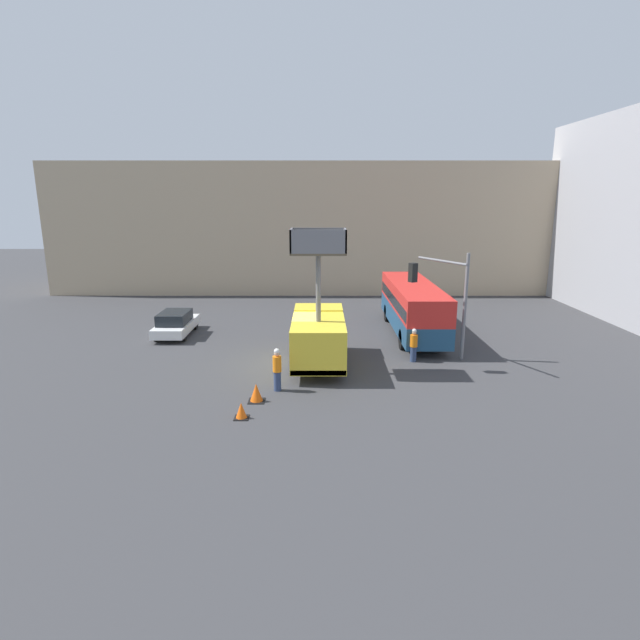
# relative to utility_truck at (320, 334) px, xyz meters

# --- Properties ---
(ground_plane) EXTENTS (120.00, 120.00, 0.00)m
(ground_plane) POSITION_rel_utility_truck_xyz_m (-1.34, 0.28, -1.63)
(ground_plane) COLOR #38383A
(building_backdrop_far) EXTENTS (44.00, 10.00, 11.21)m
(building_backdrop_far) POSITION_rel_utility_truck_xyz_m (-1.34, 23.52, 3.98)
(building_backdrop_far) COLOR tan
(building_backdrop_far) RESTS_ON ground_plane
(utility_truck) EXTENTS (2.55, 6.07, 6.84)m
(utility_truck) POSITION_rel_utility_truck_xyz_m (0.00, 0.00, 0.00)
(utility_truck) COLOR yellow
(utility_truck) RESTS_ON ground_plane
(city_bus) EXTENTS (2.53, 10.65, 3.12)m
(city_bus) POSITION_rel_utility_truck_xyz_m (5.78, 6.03, 0.22)
(city_bus) COLOR navy
(city_bus) RESTS_ON ground_plane
(traffic_light_pole) EXTENTS (3.34, 3.09, 5.53)m
(traffic_light_pole) POSITION_rel_utility_truck_xyz_m (6.34, 0.37, 2.15)
(traffic_light_pole) COLOR slate
(traffic_light_pole) RESTS_ON ground_plane
(road_worker_near_truck) EXTENTS (0.38, 0.38, 1.92)m
(road_worker_near_truck) POSITION_rel_utility_truck_xyz_m (-1.78, -3.47, -0.66)
(road_worker_near_truck) COLOR navy
(road_worker_near_truck) RESTS_ON ground_plane
(road_worker_directing) EXTENTS (0.38, 0.38, 1.75)m
(road_worker_directing) POSITION_rel_utility_truck_xyz_m (4.88, 0.54, -0.76)
(road_worker_directing) COLOR navy
(road_worker_directing) RESTS_ON ground_plane
(traffic_cone_near_truck) EXTENTS (0.55, 0.55, 0.63)m
(traffic_cone_near_truck) POSITION_rel_utility_truck_xyz_m (-2.93, -6.31, -1.33)
(traffic_cone_near_truck) COLOR black
(traffic_cone_near_truck) RESTS_ON ground_plane
(traffic_cone_mid_road) EXTENTS (0.67, 0.67, 0.77)m
(traffic_cone_mid_road) POSITION_rel_utility_truck_xyz_m (-2.55, -4.67, -1.27)
(traffic_cone_mid_road) COLOR black
(traffic_cone_mid_road) RESTS_ON ground_plane
(parked_car_curbside) EXTENTS (1.87, 4.45, 1.50)m
(parked_car_curbside) POSITION_rel_utility_truck_xyz_m (-8.76, 5.64, -0.88)
(parked_car_curbside) COLOR silver
(parked_car_curbside) RESTS_ON ground_plane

